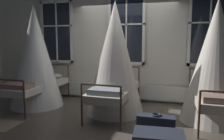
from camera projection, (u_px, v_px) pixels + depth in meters
ground at (116, 113)px, 4.74m from camera, size 18.17×18.17×0.00m
back_wall_with_windows at (127, 41)px, 5.71m from camera, size 8.04×0.10×3.14m
window_bank at (126, 61)px, 5.66m from camera, size 4.92×0.10×2.60m
cot_first at (36, 58)px, 5.18m from camera, size 1.25×1.91×2.39m
cot_second at (115, 60)px, 4.64m from camera, size 1.25×1.91×2.39m
cot_third at (215, 63)px, 4.11m from camera, size 1.25×1.89×2.36m
suitcase_dark at (156, 130)px, 3.26m from camera, size 0.57×0.24×0.47m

